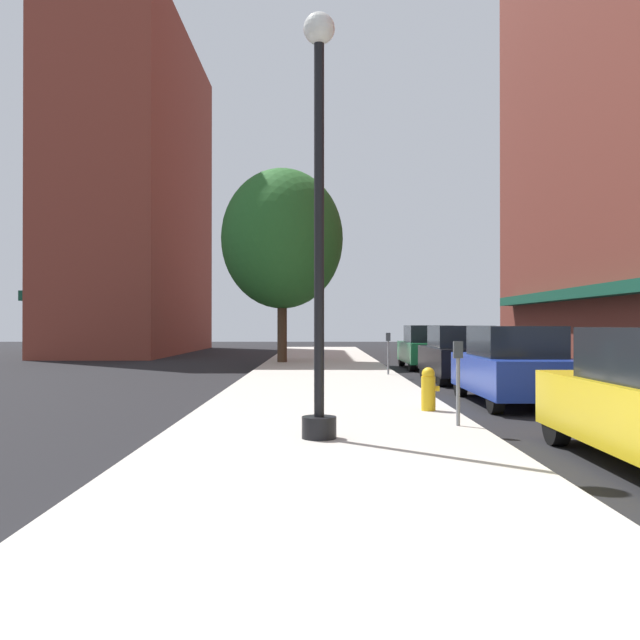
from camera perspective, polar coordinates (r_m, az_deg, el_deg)
name	(u,v)px	position (r m, az deg, el deg)	size (l,w,h in m)	color
ground_plane	(449,377)	(22.46, 10.68, -4.69)	(90.00, 90.00, 0.00)	black
sidewalk_slab	(324,373)	(23.08, 0.37, -4.43)	(4.80, 50.00, 0.12)	#B7B2A8
building_far_background	(140,194)	(43.16, -14.75, 10.08)	(6.80, 18.00, 19.06)	brown
lamppost	(321,216)	(9.61, 0.06, 8.66)	(0.48, 0.48, 5.90)	black
fire_hydrant	(430,389)	(12.75, 9.13, -5.65)	(0.33, 0.26, 0.79)	gold
parking_meter_near	(460,372)	(10.90, 11.52, -4.28)	(0.14, 0.09, 1.31)	slate
parking_meter_far	(390,348)	(21.70, 5.81, -2.33)	(0.14, 0.09, 1.31)	slate
tree_near	(284,239)	(28.99, -3.02, 6.73)	(5.09, 5.09, 8.10)	#422D1E
car_blue	(515,366)	(15.12, 15.88, -3.71)	(1.80, 4.30, 1.66)	black
car_black	(461,355)	(20.61, 11.61, -2.82)	(1.80, 4.30, 1.66)	black
car_green	(429,348)	(26.53, 9.02, -2.28)	(1.80, 4.30, 1.66)	black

